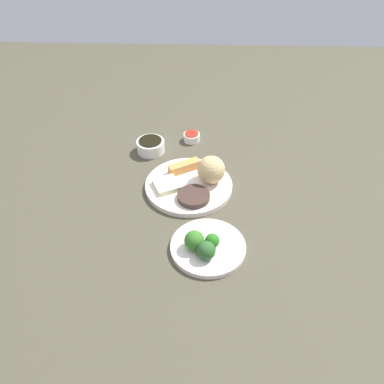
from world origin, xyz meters
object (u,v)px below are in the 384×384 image
at_px(broccoli_plate, 208,247).
at_px(soy_sauce_bowl, 151,146).
at_px(sauce_ramekin_sweet_and_sour, 192,137).
at_px(main_plate, 189,186).

relative_size(broccoli_plate, soy_sauce_bowl, 2.08).
relative_size(broccoli_plate, sauce_ramekin_sweet_and_sour, 3.40).
bearing_deg(soy_sauce_bowl, main_plate, -54.04).
height_order(broccoli_plate, sauce_ramekin_sweet_and_sour, sauce_ramekin_sweet_and_sour).
relative_size(main_plate, broccoli_plate, 1.35).
height_order(soy_sauce_bowl, sauce_ramekin_sweet_and_sour, soy_sauce_bowl).
distance_m(broccoli_plate, sauce_ramekin_sweet_and_sour, 0.49).
height_order(main_plate, broccoli_plate, main_plate).
xyz_separation_m(soy_sauce_bowl, sauce_ramekin_sweet_and_sour, (0.13, 0.07, -0.01)).
distance_m(main_plate, soy_sauce_bowl, 0.23).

